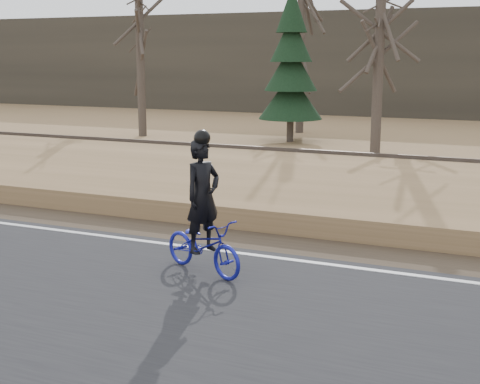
% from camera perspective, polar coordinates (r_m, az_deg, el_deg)
% --- Properties ---
extents(ground, '(120.00, 120.00, 0.00)m').
position_cam_1_polar(ground, '(10.95, 11.53, -7.23)').
color(ground, '#95724C').
rests_on(ground, ground).
extents(road, '(120.00, 6.00, 0.06)m').
position_cam_1_polar(road, '(8.66, 7.97, -12.06)').
color(road, black).
rests_on(road, ground).
extents(edge_line, '(120.00, 0.12, 0.01)m').
position_cam_1_polar(edge_line, '(11.12, 11.76, -6.59)').
color(edge_line, silver).
rests_on(edge_line, road).
extents(shoulder, '(120.00, 1.60, 0.04)m').
position_cam_1_polar(shoulder, '(12.07, 12.74, -5.40)').
color(shoulder, '#473A2B').
rests_on(shoulder, ground).
extents(embankment, '(120.00, 5.00, 0.44)m').
position_cam_1_polar(embankment, '(14.88, 14.98, -1.48)').
color(embankment, '#95724C').
rests_on(embankment, ground).
extents(ballast, '(120.00, 3.00, 0.45)m').
position_cam_1_polar(ballast, '(18.58, 16.77, 0.99)').
color(ballast, slate).
rests_on(ballast, ground).
extents(railroad, '(120.00, 2.40, 0.29)m').
position_cam_1_polar(railroad, '(18.53, 16.82, 1.91)').
color(railroad, black).
rests_on(railroad, ballast).
extents(cyclist, '(1.79, 1.18, 2.30)m').
position_cam_1_polar(cyclist, '(10.64, -3.17, -2.96)').
color(cyclist, navy).
rests_on(cyclist, road).
extents(bare_tree_far_left, '(0.36, 0.36, 6.57)m').
position_cam_1_polar(bare_tree_far_left, '(29.54, -8.49, 11.10)').
color(bare_tree_far_left, '#473D34').
rests_on(bare_tree_far_left, ground).
extents(bare_tree_left, '(0.36, 0.36, 8.99)m').
position_cam_1_polar(bare_tree_left, '(30.66, 5.24, 13.45)').
color(bare_tree_left, '#473D34').
rests_on(bare_tree_left, ground).
extents(bare_tree_near_left, '(0.36, 0.36, 7.16)m').
position_cam_1_polar(bare_tree_near_left, '(24.16, 11.77, 11.58)').
color(bare_tree_near_left, '#473D34').
rests_on(bare_tree_near_left, ground).
extents(conifer, '(2.60, 2.60, 6.18)m').
position_cam_1_polar(conifer, '(27.39, 4.37, 10.40)').
color(conifer, '#473D34').
rests_on(conifer, ground).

